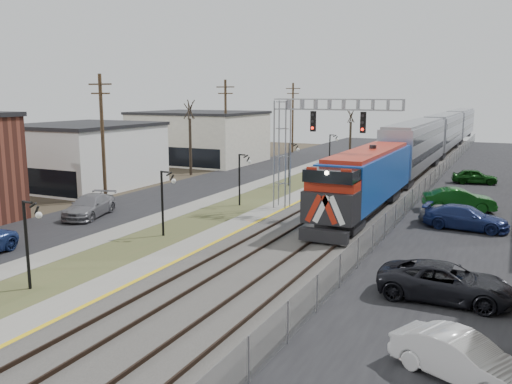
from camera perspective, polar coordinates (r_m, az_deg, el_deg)
The scene contains 22 objects.
street_west at distance 51.14m, azimuth -5.60°, elevation 0.74°, with size 7.00×120.00×0.04m, color black.
sidewalk at distance 48.98m, azimuth -1.10°, elevation 0.39°, with size 2.00×120.00×0.08m, color gray.
grass_median at distance 47.73m, azimuth 2.12°, elevation 0.11°, with size 4.00×120.00×0.06m, color #48522B.
platform at distance 46.62m, azimuth 5.50°, elevation -0.06°, with size 2.00×120.00×0.24m, color gray.
ballast_bed at distance 45.18m, azimuth 11.46°, elevation -0.58°, with size 8.00×120.00×0.20m, color #595651.
platform_edge at distance 46.31m, azimuth 6.53°, elevation 0.00°, with size 0.24×120.00×0.01m, color gold.
track_near at distance 45.67m, azimuth 9.04°, elevation -0.17°, with size 1.58×120.00×0.15m.
track_far at distance 44.82m, azimuth 13.33°, elevation -0.52°, with size 1.58×120.00×0.15m.
train at distance 73.13m, azimuth 18.41°, elevation 5.43°, with size 3.00×85.85×5.33m.
signal_gantry at distance 38.63m, azimuth 5.14°, elevation 5.98°, with size 9.00×1.07×8.15m.
lampposts at distance 32.98m, azimuth -9.54°, elevation -1.17°, with size 0.14×62.14×4.00m.
utility_poles at distance 44.28m, azimuth -15.83°, elevation 5.42°, with size 0.28×80.28×10.00m.
fence at distance 44.25m, azimuth 16.77°, elevation -0.13°, with size 0.04×120.00×1.60m, color gray.
buildings_west at distance 48.46m, azimuth -22.13°, elevation 3.08°, with size 14.00×67.00×7.00m.
bare_trees at distance 54.70m, azimuth -4.57°, elevation 4.22°, with size 12.30×42.30×5.95m.
car_lot_b at distance 17.93m, azimuth 20.83°, elevation -16.13°, with size 1.49×4.26×1.40m, color silver.
car_lot_c at distance 24.03m, azimuth 19.37°, elevation -9.04°, with size 2.53×5.49×1.53m, color black.
car_lot_d at distance 36.63m, azimuth 21.22°, elevation -2.59°, with size 2.09×5.15×1.49m, color navy.
car_lot_e at distance 37.77m, azimuth 19.68°, elevation -2.27°, with size 1.53×3.81×1.30m, color slate.
car_lot_f at distance 42.07m, azimuth 20.56°, elevation -0.83°, with size 1.75×5.02×1.65m, color #0E4912.
car_street_b at distance 39.40m, azimuth -17.12°, elevation -1.47°, with size 2.09×5.15×1.50m, color slate.
car_lot_g at distance 55.46m, azimuth 22.02°, elevation 1.49°, with size 1.65×4.09×1.39m, color #0C400E.
Camera 1 is at (14.72, -8.08, 8.49)m, focal length 38.00 mm.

